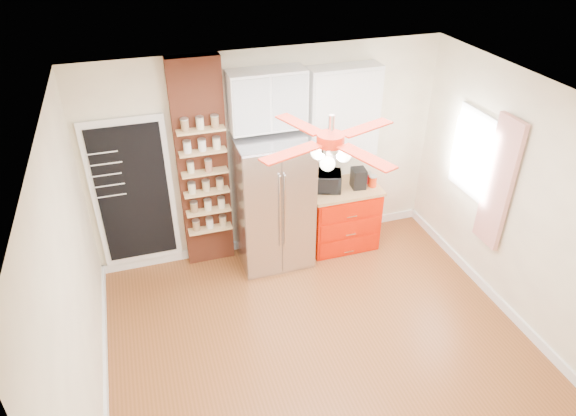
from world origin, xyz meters
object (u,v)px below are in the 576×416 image
object	(u,v)px
toaster_oven	(323,181)
coffee_maker	(358,178)
fridge	(273,202)
pantry_jar_oats	(191,167)
ceiling_fan	(331,140)
canister_left	(373,181)
red_cabinet	(342,216)

from	to	relation	value
toaster_oven	coffee_maker	distance (m)	0.46
fridge	pantry_jar_oats	distance (m)	1.12
ceiling_fan	pantry_jar_oats	bearing A→B (deg)	119.26
canister_left	pantry_jar_oats	bearing A→B (deg)	174.87
fridge	coffee_maker	xyz separation A→B (m)	(1.15, -0.00, 0.16)
fridge	coffee_maker	world-z (taller)	fridge
ceiling_fan	canister_left	xyz separation A→B (m)	(1.29, 1.59, -1.45)
toaster_oven	canister_left	world-z (taller)	toaster_oven
toaster_oven	canister_left	size ratio (longest dim) A/B	3.14
red_cabinet	canister_left	bearing A→B (deg)	-13.70
canister_left	coffee_maker	bearing A→B (deg)	168.89
canister_left	pantry_jar_oats	distance (m)	2.35
canister_left	toaster_oven	bearing A→B (deg)	169.77
ceiling_fan	coffee_maker	bearing A→B (deg)	55.92
coffee_maker	canister_left	bearing A→B (deg)	-4.19
fridge	red_cabinet	distance (m)	1.06
fridge	pantry_jar_oats	xyz separation A→B (m)	(-0.96, 0.17, 0.56)
ceiling_fan	pantry_jar_oats	distance (m)	2.28
red_cabinet	canister_left	xyz separation A→B (m)	(0.37, -0.09, 0.52)
pantry_jar_oats	toaster_oven	bearing A→B (deg)	-3.12
toaster_oven	pantry_jar_oats	world-z (taller)	pantry_jar_oats
red_cabinet	pantry_jar_oats	bearing A→B (deg)	176.55
red_cabinet	toaster_oven	distance (m)	0.63
fridge	red_cabinet	world-z (taller)	fridge
fridge	ceiling_fan	distance (m)	2.25
red_cabinet	toaster_oven	size ratio (longest dim) A/B	2.12
ceiling_fan	coffee_maker	distance (m)	2.41
toaster_oven	coffee_maker	bearing A→B (deg)	9.57
red_cabinet	pantry_jar_oats	distance (m)	2.17
fridge	coffee_maker	bearing A→B (deg)	-0.15
ceiling_fan	coffee_maker	xyz separation A→B (m)	(1.10, 1.63, -1.39)
red_cabinet	ceiling_fan	xyz separation A→B (m)	(-0.92, -1.68, 1.97)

